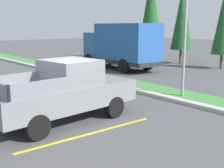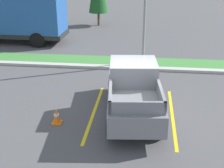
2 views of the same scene
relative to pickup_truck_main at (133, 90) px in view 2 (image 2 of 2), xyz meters
The scene contains 8 objects.
ground_plane 1.04m from the pickup_truck_main, 85.28° to the left, with size 120.00×120.00×0.00m, color #4C4C4F.
parking_line_near 1.86m from the pickup_truck_main, behind, with size 0.12×4.80×0.01m, color yellow.
parking_line_far 1.87m from the pickup_truck_main, ahead, with size 0.12×4.80×0.01m, color yellow.
curb_strip 5.18m from the pickup_truck_main, 89.92° to the left, with size 56.00×0.40×0.15m, color #B2B2AD.
grass_median 6.27m from the pickup_truck_main, 89.93° to the left, with size 56.00×1.80×0.06m, color #42843D.
pickup_truck_main is the anchor object (origin of this frame).
cargo_truck_distant 12.94m from the pickup_truck_main, 130.81° to the left, with size 6.85×2.62×3.40m.
traffic_cone 3.07m from the pickup_truck_main, 159.02° to the right, with size 0.36×0.36×0.60m.
Camera 2 is at (0.44, -11.21, 5.95)m, focal length 50.75 mm.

